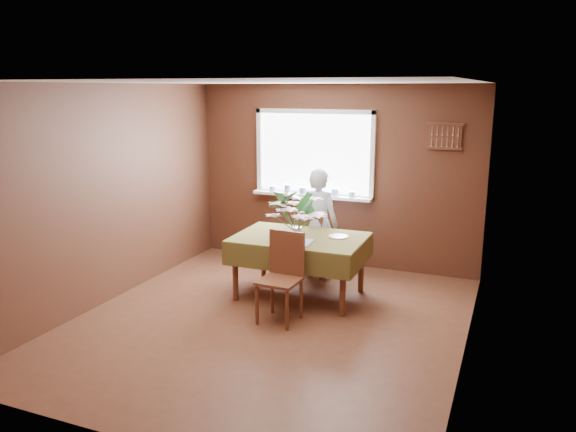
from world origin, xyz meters
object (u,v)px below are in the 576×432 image
at_px(chair_near, 283,273).
at_px(flower_bouquet, 296,211).
at_px(chair_far, 315,240).
at_px(dining_table, 300,244).
at_px(seated_woman, 319,224).

xyz_separation_m(chair_near, flower_bouquet, (-0.05, 0.53, 0.56)).
height_order(chair_far, flower_bouquet, flower_bouquet).
distance_m(chair_far, flower_bouquet, 1.11).
xyz_separation_m(dining_table, seated_woman, (-0.01, 0.70, 0.08)).
bearing_deg(chair_far, flower_bouquet, 113.51).
relative_size(chair_far, chair_near, 0.95).
xyz_separation_m(chair_far, chair_near, (0.16, -1.47, 0.02)).
bearing_deg(chair_near, seated_woman, 96.50).
xyz_separation_m(dining_table, chair_near, (0.08, -0.70, -0.13)).
bearing_deg(seated_woman, chair_near, 98.63).
relative_size(dining_table, seated_woman, 1.06).
bearing_deg(seated_woman, dining_table, 95.98).
height_order(seated_woman, flower_bouquet, seated_woman).
distance_m(dining_table, chair_near, 0.71).
bearing_deg(flower_bouquet, chair_far, 96.70).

